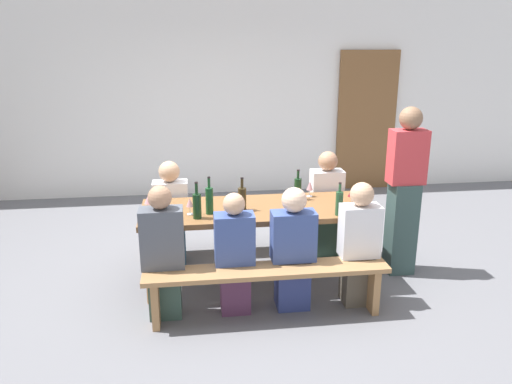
# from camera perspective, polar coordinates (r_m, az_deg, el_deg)

# --- Properties ---
(ground_plane) EXTENTS (24.00, 24.00, 0.00)m
(ground_plane) POSITION_cam_1_polar(r_m,az_deg,el_deg) (5.09, 0.00, -9.74)
(ground_plane) COLOR slate
(back_wall) EXTENTS (14.00, 0.20, 3.20)m
(back_wall) POSITION_cam_1_polar(r_m,az_deg,el_deg) (7.63, -3.10, 11.82)
(back_wall) COLOR white
(back_wall) RESTS_ON ground
(wooden_door) EXTENTS (0.90, 0.06, 2.10)m
(wooden_door) POSITION_cam_1_polar(r_m,az_deg,el_deg) (8.00, 12.24, 7.74)
(wooden_door) COLOR brown
(wooden_door) RESTS_ON ground
(tasting_table) EXTENTS (2.15, 0.79, 0.75)m
(tasting_table) POSITION_cam_1_polar(r_m,az_deg,el_deg) (4.82, 0.00, -2.58)
(tasting_table) COLOR brown
(tasting_table) RESTS_ON ground
(bench_near) EXTENTS (2.05, 0.30, 0.45)m
(bench_near) POSITION_cam_1_polar(r_m,az_deg,el_deg) (4.31, 1.23, -9.63)
(bench_near) COLOR #9E7247
(bench_near) RESTS_ON ground
(bench_far) EXTENTS (2.05, 0.30, 0.45)m
(bench_far) POSITION_cam_1_polar(r_m,az_deg,el_deg) (5.58, -0.94, -3.26)
(bench_far) COLOR #9E7247
(bench_far) RESTS_ON ground
(wine_bottle_0) EXTENTS (0.07, 0.07, 0.30)m
(wine_bottle_0) POSITION_cam_1_polar(r_m,az_deg,el_deg) (5.01, 4.69, 0.43)
(wine_bottle_0) COLOR #143319
(wine_bottle_0) RESTS_ON tasting_table
(wine_bottle_1) EXTENTS (0.08, 0.08, 0.33)m
(wine_bottle_1) POSITION_cam_1_polar(r_m,az_deg,el_deg) (4.50, -6.61, -1.48)
(wine_bottle_1) COLOR #143319
(wine_bottle_1) RESTS_ON tasting_table
(wine_bottle_2) EXTENTS (0.07, 0.07, 0.35)m
(wine_bottle_2) POSITION_cam_1_polar(r_m,az_deg,el_deg) (4.60, -5.23, -0.89)
(wine_bottle_2) COLOR #194723
(wine_bottle_2) RESTS_ON tasting_table
(wine_bottle_3) EXTENTS (0.07, 0.07, 0.30)m
(wine_bottle_3) POSITION_cam_1_polar(r_m,az_deg,el_deg) (4.62, 9.29, -1.19)
(wine_bottle_3) COLOR #234C2D
(wine_bottle_3) RESTS_ON tasting_table
(wine_bottle_4) EXTENTS (0.08, 0.08, 0.31)m
(wine_bottle_4) POSITION_cam_1_polar(r_m,az_deg,el_deg) (4.68, -1.56, -0.70)
(wine_bottle_4) COLOR #332814
(wine_bottle_4) RESTS_ON tasting_table
(wine_glass_0) EXTENTS (0.06, 0.06, 0.16)m
(wine_glass_0) POSITION_cam_1_polar(r_m,az_deg,el_deg) (5.11, 6.03, 0.64)
(wine_glass_0) COLOR silver
(wine_glass_0) RESTS_ON tasting_table
(wine_glass_1) EXTENTS (0.07, 0.07, 0.15)m
(wine_glass_1) POSITION_cam_1_polar(r_m,az_deg,el_deg) (4.61, -7.42, -1.24)
(wine_glass_1) COLOR silver
(wine_glass_1) RESTS_ON tasting_table
(wine_glass_2) EXTENTS (0.08, 0.08, 0.16)m
(wine_glass_2) POSITION_cam_1_polar(r_m,az_deg,el_deg) (4.90, 10.68, -0.13)
(wine_glass_2) COLOR silver
(wine_glass_2) RESTS_ON tasting_table
(wine_glass_3) EXTENTS (0.07, 0.07, 0.15)m
(wine_glass_3) POSITION_cam_1_polar(r_m,az_deg,el_deg) (4.75, -11.97, -0.92)
(wine_glass_3) COLOR silver
(wine_glass_3) RESTS_ON tasting_table
(seated_guest_near_0) EXTENTS (0.36, 0.24, 1.15)m
(seated_guest_near_0) POSITION_cam_1_polar(r_m,az_deg,el_deg) (4.33, -10.34, -7.00)
(seated_guest_near_0) COLOR #334A40
(seated_guest_near_0) RESTS_ON ground
(seated_guest_near_1) EXTENTS (0.33, 0.24, 1.07)m
(seated_guest_near_1) POSITION_cam_1_polar(r_m,az_deg,el_deg) (4.36, -2.40, -7.20)
(seated_guest_near_1) COLOR #512B47
(seated_guest_near_1) RESTS_ON ground
(seated_guest_near_2) EXTENTS (0.38, 0.24, 1.09)m
(seated_guest_near_2) POSITION_cam_1_polar(r_m,az_deg,el_deg) (4.42, 4.15, -6.63)
(seated_guest_near_2) COLOR navy
(seated_guest_near_2) RESTS_ON ground
(seated_guest_near_3) EXTENTS (0.34, 0.24, 1.12)m
(seated_guest_near_3) POSITION_cam_1_polar(r_m,az_deg,el_deg) (4.56, 11.41, -5.96)
(seated_guest_near_3) COLOR brown
(seated_guest_near_3) RESTS_ON ground
(seated_guest_far_0) EXTENTS (0.35, 0.24, 1.09)m
(seated_guest_far_0) POSITION_cam_1_polar(r_m,az_deg,el_deg) (5.35, -9.44, -2.47)
(seated_guest_far_0) COLOR #31576D
(seated_guest_far_0) RESTS_ON ground
(seated_guest_far_1) EXTENTS (0.34, 0.24, 1.14)m
(seated_guest_far_1) POSITION_cam_1_polar(r_m,az_deg,el_deg) (5.53, 7.84, -1.49)
(seated_guest_far_1) COLOR #324F3E
(seated_guest_far_1) RESTS_ON ground
(standing_host) EXTENTS (0.34, 0.24, 1.67)m
(standing_host) POSITION_cam_1_polar(r_m,az_deg,el_deg) (5.17, 16.24, -0.14)
(standing_host) COLOR #334B48
(standing_host) RESTS_ON ground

